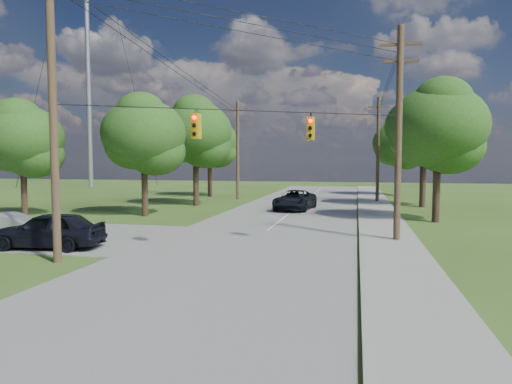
% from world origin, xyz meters
% --- Properties ---
extents(ground, '(140.00, 140.00, 0.00)m').
position_xyz_m(ground, '(0.00, 0.00, 0.00)').
color(ground, '#34501A').
rests_on(ground, ground).
extents(main_road, '(10.00, 100.00, 0.03)m').
position_xyz_m(main_road, '(2.00, 5.00, 0.01)').
color(main_road, gray).
rests_on(main_road, ground).
extents(sidewalk_east, '(2.60, 100.00, 0.12)m').
position_xyz_m(sidewalk_east, '(8.70, 5.00, 0.06)').
color(sidewalk_east, gray).
rests_on(sidewalk_east, ground).
extents(pole_sw, '(2.00, 0.32, 12.00)m').
position_xyz_m(pole_sw, '(-4.60, 0.40, 6.23)').
color(pole_sw, brown).
rests_on(pole_sw, ground).
extents(pole_ne, '(2.00, 0.32, 10.50)m').
position_xyz_m(pole_ne, '(8.90, 8.00, 5.47)').
color(pole_ne, brown).
rests_on(pole_ne, ground).
extents(pole_north_e, '(2.00, 0.32, 10.00)m').
position_xyz_m(pole_north_e, '(8.90, 30.00, 5.13)').
color(pole_north_e, brown).
rests_on(pole_north_e, ground).
extents(pole_north_w, '(2.00, 0.32, 10.00)m').
position_xyz_m(pole_north_w, '(-5.00, 30.00, 5.13)').
color(pole_north_w, brown).
rests_on(pole_north_w, ground).
extents(power_lines, '(13.93, 29.62, 4.93)m').
position_xyz_m(power_lines, '(1.50, 11.54, 9.15)').
color(power_lines, black).
rests_on(power_lines, ground).
extents(traffic_signals, '(4.91, 3.27, 1.05)m').
position_xyz_m(traffic_signals, '(2.55, 4.43, 5.50)').
color(traffic_signals, '#CF9B0C').
rests_on(traffic_signals, ground).
extents(radio_mast, '(0.70, 0.70, 45.00)m').
position_xyz_m(radio_mast, '(-32.00, 46.00, 22.50)').
color(radio_mast, '#939699').
rests_on(radio_mast, ground).
extents(tree_w_near, '(6.00, 6.00, 8.40)m').
position_xyz_m(tree_w_near, '(-8.00, 15.00, 5.92)').
color(tree_w_near, '#3D2B1E').
rests_on(tree_w_near, ground).
extents(tree_w_mid, '(6.40, 6.40, 9.22)m').
position_xyz_m(tree_w_mid, '(-7.00, 23.00, 6.58)').
color(tree_w_mid, '#3D2B1E').
rests_on(tree_w_mid, ground).
extents(tree_w_far, '(6.00, 6.00, 8.73)m').
position_xyz_m(tree_w_far, '(-9.00, 33.00, 6.25)').
color(tree_w_far, '#3D2B1E').
rests_on(tree_w_far, ground).
extents(tree_e_near, '(6.20, 6.20, 8.81)m').
position_xyz_m(tree_e_near, '(12.00, 16.00, 6.25)').
color(tree_e_near, '#3D2B1E').
rests_on(tree_e_near, ground).
extents(tree_e_mid, '(6.60, 6.60, 9.64)m').
position_xyz_m(tree_e_mid, '(12.50, 26.00, 6.91)').
color(tree_e_mid, '#3D2B1E').
rests_on(tree_e_mid, ground).
extents(tree_e_far, '(5.80, 5.80, 8.32)m').
position_xyz_m(tree_e_far, '(11.50, 38.00, 5.92)').
color(tree_e_far, '#3D2B1E').
rests_on(tree_e_far, ground).
extents(tree_cross_n, '(5.60, 5.60, 7.91)m').
position_xyz_m(tree_cross_n, '(-16.00, 12.50, 5.59)').
color(tree_cross_n, '#3D2B1E').
rests_on(tree_cross_n, ground).
extents(car_cross_dark, '(5.16, 2.62, 1.68)m').
position_xyz_m(car_cross_dark, '(-6.71, 2.70, 0.88)').
color(car_cross_dark, black).
rests_on(car_cross_dark, cross_road).
extents(car_main_north, '(3.26, 5.95, 1.58)m').
position_xyz_m(car_main_north, '(2.08, 21.22, 0.82)').
color(car_main_north, black).
rests_on(car_main_north, main_road).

